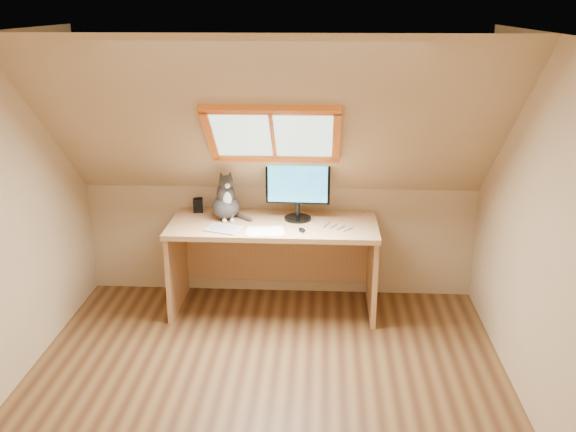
{
  "coord_description": "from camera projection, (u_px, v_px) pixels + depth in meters",
  "views": [
    {
      "loc": [
        0.38,
        -3.73,
        2.58
      ],
      "look_at": [
        0.12,
        1.0,
        0.99
      ],
      "focal_mm": 40.0,
      "sensor_mm": 36.0,
      "label": 1
    }
  ],
  "objects": [
    {
      "name": "monitor",
      "position": [
        298.0,
        187.0,
        5.4
      ],
      "size": [
        0.54,
        0.23,
        0.5
      ],
      "color": "black",
      "rests_on": "desk"
    },
    {
      "name": "desk",
      "position": [
        274.0,
        245.0,
        5.57
      ],
      "size": [
        1.76,
        0.77,
        0.8
      ],
      "color": "tan",
      "rests_on": "ground"
    },
    {
      "name": "cables",
      "position": [
        326.0,
        228.0,
        5.28
      ],
      "size": [
        0.51,
        0.26,
        0.01
      ],
      "color": "silver",
      "rests_on": "desk"
    },
    {
      "name": "graphics_tablet",
      "position": [
        224.0,
        229.0,
        5.25
      ],
      "size": [
        0.34,
        0.28,
        0.01
      ],
      "primitive_type": "cube",
      "rotation": [
        0.0,
        0.0,
        -0.32
      ],
      "color": "#B2B2B7",
      "rests_on": "desk"
    },
    {
      "name": "desk_speaker",
      "position": [
        198.0,
        205.0,
        5.68
      ],
      "size": [
        0.1,
        0.1,
        0.12
      ],
      "primitive_type": "cube",
      "rotation": [
        0.0,
        0.0,
        0.18
      ],
      "color": "black",
      "rests_on": "desk"
    },
    {
      "name": "cat",
      "position": [
        226.0,
        201.0,
        5.47
      ],
      "size": [
        0.31,
        0.34,
        0.43
      ],
      "color": "#393432",
      "rests_on": "desk"
    },
    {
      "name": "mouse",
      "position": [
        302.0,
        230.0,
        5.2
      ],
      "size": [
        0.08,
        0.1,
        0.03
      ],
      "primitive_type": "ellipsoid",
      "rotation": [
        0.0,
        0.0,
        0.35
      ],
      "color": "black",
      "rests_on": "desk"
    },
    {
      "name": "ground",
      "position": [
        263.0,
        400.0,
        4.37
      ],
      "size": [
        3.5,
        3.5,
        0.0
      ],
      "primitive_type": "plane",
      "color": "brown",
      "rests_on": "ground"
    },
    {
      "name": "papers",
      "position": [
        261.0,
        232.0,
        5.18
      ],
      "size": [
        0.33,
        0.27,
        0.0
      ],
      "color": "white",
      "rests_on": "desk"
    },
    {
      "name": "room_shell",
      "position": [
        258.0,
        204.0,
        3.83
      ],
      "size": [
        3.52,
        3.52,
        2.41
      ],
      "color": "tan",
      "rests_on": "ground"
    }
  ]
}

